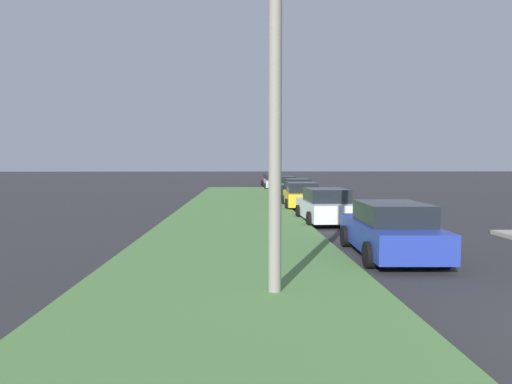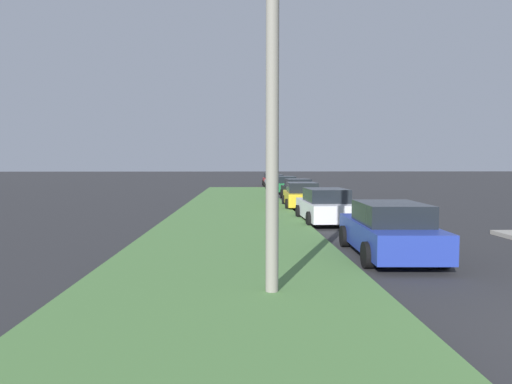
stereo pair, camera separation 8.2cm
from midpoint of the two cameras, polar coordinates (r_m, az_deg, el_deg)
grass_median at (r=15.08m, az=-2.97°, el=-5.55°), size 60.00×6.00×0.12m
parked_car_blue at (r=12.09m, az=17.45°, el=-4.88°), size 4.36×2.14×1.47m
parked_car_white at (r=18.40m, az=9.30°, el=-1.87°), size 4.34×2.10×1.47m
parked_car_yellow at (r=24.49m, az=6.17°, el=-0.48°), size 4.35×2.12×1.47m
parked_car_black at (r=30.52m, az=5.60°, el=0.34°), size 4.37×2.15×1.47m
parked_car_green at (r=37.18m, az=3.99°, el=0.94°), size 4.30×2.02×1.47m
parked_car_silver at (r=43.37m, az=2.54°, el=1.33°), size 4.31×2.03×1.47m
parked_car_red at (r=50.00m, az=2.10°, el=1.64°), size 4.30×2.03×1.47m
streetlight at (r=8.03m, az=5.11°, el=17.43°), size 1.03×2.82×7.50m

